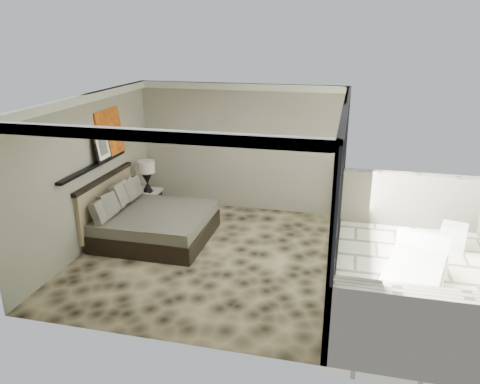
% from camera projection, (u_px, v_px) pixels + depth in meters
% --- Properties ---
extents(floor, '(5.00, 5.00, 0.00)m').
position_uv_depth(floor, '(208.00, 255.00, 8.47)').
color(floor, black).
rests_on(floor, ground).
extents(ceiling, '(4.50, 5.00, 0.02)m').
position_uv_depth(ceiling, '(204.00, 100.00, 7.55)').
color(ceiling, silver).
rests_on(ceiling, back_wall).
extents(back_wall, '(4.50, 0.02, 2.80)m').
position_uv_depth(back_wall, '(240.00, 148.00, 10.29)').
color(back_wall, gray).
rests_on(back_wall, floor).
extents(left_wall, '(0.02, 5.00, 2.80)m').
position_uv_depth(left_wall, '(88.00, 173.00, 8.50)').
color(left_wall, gray).
rests_on(left_wall, floor).
extents(glass_wall, '(0.08, 5.00, 2.80)m').
position_uv_depth(glass_wall, '(340.00, 192.00, 7.50)').
color(glass_wall, white).
rests_on(glass_wall, floor).
extents(terrace_slab, '(3.00, 5.00, 0.12)m').
position_uv_depth(terrace_slab, '(427.00, 283.00, 7.65)').
color(terrace_slab, silver).
rests_on(terrace_slab, ground).
extents(picture_ledge, '(0.12, 2.20, 0.05)m').
position_uv_depth(picture_ledge, '(94.00, 166.00, 8.55)').
color(picture_ledge, black).
rests_on(picture_ledge, left_wall).
extents(bed, '(2.07, 2.01, 1.14)m').
position_uv_depth(bed, '(151.00, 222.00, 9.05)').
color(bed, black).
rests_on(bed, floor).
extents(nightstand, '(0.69, 0.69, 0.52)m').
position_uv_depth(nightstand, '(148.00, 201.00, 10.36)').
color(nightstand, black).
rests_on(nightstand, floor).
extents(table_lamp, '(0.38, 0.38, 0.69)m').
position_uv_depth(table_lamp, '(147.00, 172.00, 10.08)').
color(table_lamp, black).
rests_on(table_lamp, nightstand).
extents(abstract_canvas, '(0.13, 0.90, 0.90)m').
position_uv_depth(abstract_canvas, '(110.00, 133.00, 9.05)').
color(abstract_canvas, '#A24C0D').
rests_on(abstract_canvas, picture_ledge).
extents(framed_print, '(0.11, 0.50, 0.60)m').
position_uv_depth(framed_print, '(102.00, 145.00, 8.69)').
color(framed_print, black).
rests_on(framed_print, picture_ledge).
extents(ottoman, '(0.54, 0.54, 0.44)m').
position_uv_depth(ottoman, '(453.00, 236.00, 8.71)').
color(ottoman, silver).
rests_on(ottoman, terrace_slab).
extents(lounger, '(1.27, 1.88, 0.67)m').
position_uv_depth(lounger, '(413.00, 277.00, 7.31)').
color(lounger, silver).
rests_on(lounger, terrace_slab).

